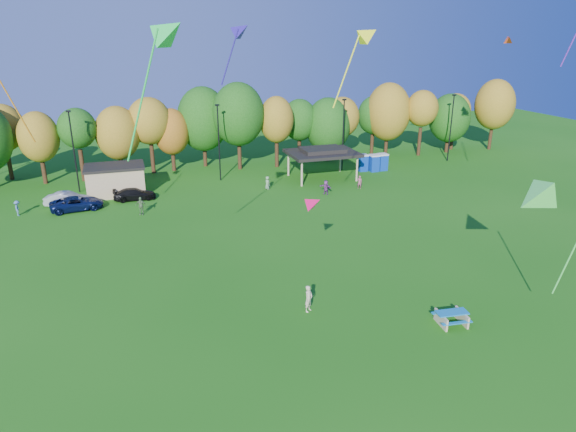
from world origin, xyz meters
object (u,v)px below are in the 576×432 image
object	(u,v)px
picnic_table	(452,317)
car_b	(68,199)
porta_potties	(373,162)
car_c	(77,203)
kite_flyer	(309,299)
car_d	(135,194)

from	to	relation	value
picnic_table	car_b	distance (m)	39.85
porta_potties	car_c	size ratio (longest dim) A/B	0.74
picnic_table	kite_flyer	world-z (taller)	kite_flyer
picnic_table	car_b	bearing A→B (deg)	133.21
kite_flyer	car_d	size ratio (longest dim) A/B	0.41
picnic_table	car_b	xyz separation A→B (m)	(-24.06, 31.77, 0.24)
picnic_table	car_c	bearing A→B (deg)	133.55
picnic_table	kite_flyer	distance (m)	8.85
kite_flyer	car_c	world-z (taller)	kite_flyer
porta_potties	car_d	xyz separation A→B (m)	(-29.81, -3.18, -0.46)
porta_potties	car_d	world-z (taller)	porta_potties
kite_flyer	car_b	xyz separation A→B (m)	(-16.27, 27.59, -0.16)
car_d	porta_potties	bearing A→B (deg)	-83.66
porta_potties	car_b	size ratio (longest dim) A/B	0.84
porta_potties	car_c	distance (m)	35.81
picnic_table	kite_flyer	xyz separation A→B (m)	(-7.79, 4.18, 0.41)
picnic_table	car_c	world-z (taller)	car_c
kite_flyer	car_b	world-z (taller)	kite_flyer
car_d	car_c	bearing A→B (deg)	106.68
car_b	car_d	distance (m)	6.64
porta_potties	car_c	bearing A→B (deg)	-172.21
car_b	car_d	size ratio (longest dim) A/B	1.01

